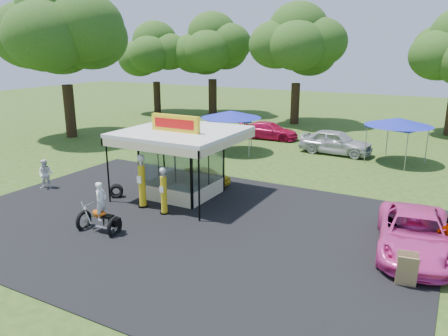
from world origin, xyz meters
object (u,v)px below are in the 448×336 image
at_px(tent_east, 399,122).
at_px(kiosk_car, 206,176).
at_px(gas_pump_left, 142,182).
at_px(spectator_east_b, 448,240).
at_px(bg_car_a, 188,129).
at_px(motorcycle, 101,212).
at_px(spectator_west, 46,174).
at_px(a_frame_sign, 407,270).
at_px(tent_west, 231,115).
at_px(bg_car_c, 336,142).
at_px(pink_sedan, 415,234).
at_px(gas_station_kiosk, 182,162).
at_px(bg_car_b, 269,131).
at_px(gas_pump_right, 164,192).

bearing_deg(tent_east, kiosk_car, -130.80).
relative_size(gas_pump_left, spectator_east_b, 1.52).
distance_m(bg_car_a, tent_east, 16.26).
height_order(motorcycle, spectator_west, motorcycle).
distance_m(motorcycle, spectator_west, 7.20).
distance_m(a_frame_sign, tent_west, 19.08).
height_order(motorcycle, spectator_east_b, motorcycle).
relative_size(spectator_east_b, bg_car_c, 0.34).
height_order(pink_sedan, spectator_east_b, spectator_east_b).
bearing_deg(gas_pump_left, pink_sedan, 5.02).
bearing_deg(spectator_east_b, bg_car_c, -65.12).
relative_size(gas_pump_left, bg_car_a, 0.57).
height_order(pink_sedan, spectator_west, spectator_west).
relative_size(bg_car_c, tent_west, 1.18).
distance_m(kiosk_car, tent_west, 8.04).
height_order(gas_pump_left, tent_east, tent_east).
bearing_deg(pink_sedan, tent_west, 131.94).
xyz_separation_m(kiosk_car, tent_east, (8.44, 9.78, 2.18)).
bearing_deg(bg_car_c, gas_station_kiosk, 163.89).
bearing_deg(bg_car_b, gas_pump_right, -175.51).
bearing_deg(a_frame_sign, bg_car_c, 102.19).
xyz_separation_m(a_frame_sign, bg_car_b, (-12.70, 19.03, 0.12)).
xyz_separation_m(spectator_east_b, bg_car_c, (-7.63, 14.04, 0.01)).
xyz_separation_m(gas_pump_right, tent_west, (-3.00, 12.12, 1.63)).
bearing_deg(tent_east, a_frame_sign, -80.84).
bearing_deg(bg_car_c, tent_east, -95.18).
height_order(motorcycle, a_frame_sign, motorcycle).
bearing_deg(a_frame_sign, gas_pump_left, 162.63).
bearing_deg(gas_pump_left, spectator_west, -177.84).
relative_size(gas_pump_right, bg_car_c, 0.44).
xyz_separation_m(gas_pump_right, motorcycle, (-1.04, -2.85, -0.19)).
distance_m(spectator_west, bg_car_b, 18.45).
height_order(a_frame_sign, tent_east, tent_east).
xyz_separation_m(bg_car_c, tent_west, (-6.71, -2.99, 1.84)).
xyz_separation_m(gas_station_kiosk, bg_car_c, (4.40, 12.58, -0.93)).
xyz_separation_m(gas_pump_right, bg_car_c, (3.71, 15.11, -0.21)).
relative_size(spectator_west, tent_west, 0.38).
distance_m(bg_car_c, tent_east, 4.47).
bearing_deg(pink_sedan, gas_pump_left, 176.33).
relative_size(a_frame_sign, tent_east, 0.26).
bearing_deg(tent_east, motorcycle, -116.86).
bearing_deg(a_frame_sign, pink_sedan, 81.60).
bearing_deg(bg_car_a, bg_car_c, -102.35).
relative_size(gas_pump_right, spectator_east_b, 1.31).
distance_m(gas_station_kiosk, tent_east, 14.69).
height_order(gas_station_kiosk, bg_car_a, gas_station_kiosk).
relative_size(a_frame_sign, bg_car_c, 0.22).
bearing_deg(bg_car_b, bg_car_a, 112.78).
bearing_deg(gas_station_kiosk, gas_pump_right, -74.80).
bearing_deg(motorcycle, a_frame_sign, 3.17).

